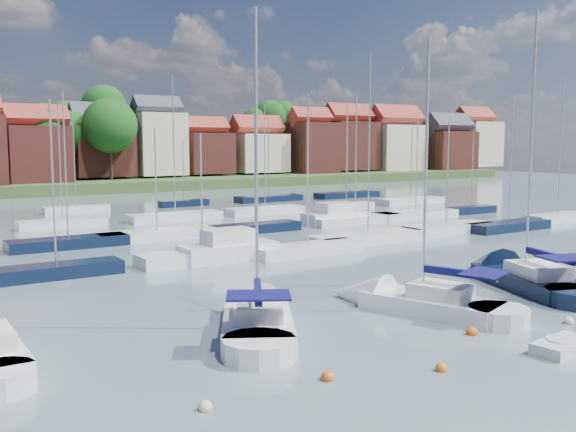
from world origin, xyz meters
TOP-DOWN VIEW (x-y plane):
  - ground at (0.00, 40.00)m, footprint 260.00×260.00m
  - sailboat_left at (-11.81, 4.88)m, footprint 8.17×11.32m
  - sailboat_centre at (-4.06, 2.87)m, footprint 6.07×10.92m
  - sailboat_navy at (5.57, 3.94)m, footprint 7.13×12.73m
  - tender at (-3.56, -5.32)m, footprint 3.00×1.65m
  - buoy_a at (-18.09, -2.60)m, footprint 0.45×0.45m
  - buoy_b at (-9.27, -4.19)m, footprint 0.43×0.43m
  - buoy_c at (-4.78, -1.74)m, footprint 0.51×0.51m
  - buoy_d at (0.36, -3.04)m, footprint 0.45×0.45m
  - buoy_e at (6.30, 7.05)m, footprint 0.55×0.55m
  - buoy_g at (-13.30, -2.62)m, footprint 0.49×0.49m
  - marina_field at (1.91, 35.15)m, footprint 79.62×41.41m
  - far_shore_town at (2.23, 132.67)m, footprint 212.46×90.00m

SIDE VIEW (x-z plane):
  - ground at x=0.00m, z-range 0.00..0.00m
  - buoy_a at x=-18.09m, z-range -0.23..0.23m
  - buoy_b at x=-9.27m, z-range -0.21..0.21m
  - buoy_c at x=-4.78m, z-range -0.26..0.26m
  - buoy_d at x=0.36m, z-range -0.22..0.22m
  - buoy_e at x=6.30m, z-range -0.27..0.27m
  - buoy_g at x=-13.30m, z-range -0.24..0.24m
  - tender at x=-3.56m, z-range -0.07..0.55m
  - sailboat_navy at x=5.57m, z-range -8.18..8.88m
  - sailboat_left at x=-11.81m, z-range -7.34..8.05m
  - sailboat_centre at x=-4.06m, z-range -6.86..7.58m
  - marina_field at x=1.91m, z-range -7.53..8.40m
  - far_shore_town at x=2.23m, z-range -6.53..15.74m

